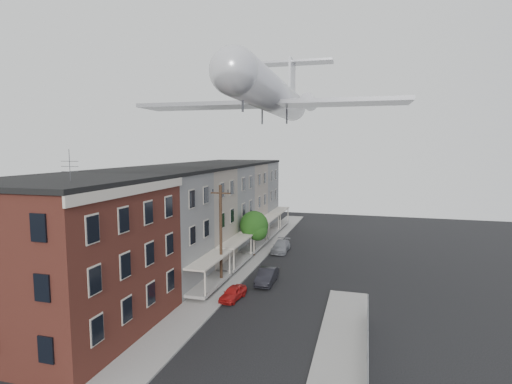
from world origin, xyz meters
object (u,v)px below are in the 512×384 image
car_near (233,293)px  car_mid (267,276)px  airplane (274,95)px  street_tree (255,227)px  car_far (281,246)px  utility_pole (221,234)px

car_near → car_mid: 4.81m
car_near → airplane: bearing=86.9°
airplane → car_mid: bearing=-86.2°
airplane → car_near: bearing=-100.7°
street_tree → car_mid: size_ratio=1.27×
car_mid → airplane: 16.80m
car_far → car_near: bearing=-93.2°
car_far → utility_pole: bearing=-103.0°
car_mid → airplane: (-0.22, 3.34, 16.47)m
utility_pole → airplane: airplane is taller
street_tree → airplane: size_ratio=0.19×
street_tree → car_near: street_tree is taller
car_mid → utility_pole: bearing=-158.0°
utility_pole → airplane: 13.87m
street_tree → car_mid: bearing=-67.4°
utility_pole → car_mid: size_ratio=2.20×
utility_pole → car_near: (2.11, -2.93, -4.13)m
utility_pole → car_far: size_ratio=2.03×
street_tree → car_near: 13.30m
utility_pole → car_near: size_ratio=2.82×
utility_pole → street_tree: bearing=88.1°
street_tree → car_far: 4.67m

